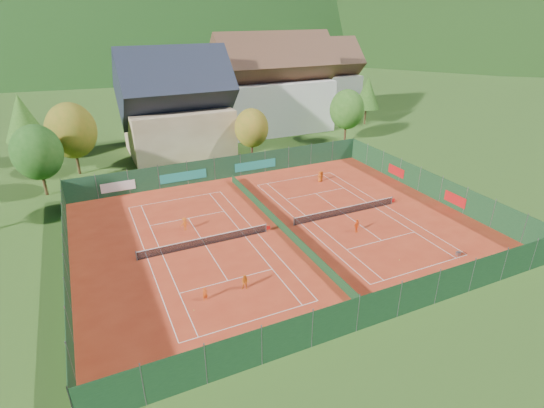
% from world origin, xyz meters
% --- Properties ---
extents(ground, '(600.00, 600.00, 0.00)m').
position_xyz_m(ground, '(0.00, 0.00, -0.02)').
color(ground, '#2C5119').
rests_on(ground, ground).
extents(clay_pad, '(40.00, 32.00, 0.01)m').
position_xyz_m(clay_pad, '(0.00, 0.00, 0.01)').
color(clay_pad, '#B3331A').
rests_on(clay_pad, ground).
extents(court_markings_left, '(11.03, 23.83, 0.00)m').
position_xyz_m(court_markings_left, '(-8.00, 0.00, 0.01)').
color(court_markings_left, white).
rests_on(court_markings_left, ground).
extents(court_markings_right, '(11.03, 23.83, 0.00)m').
position_xyz_m(court_markings_right, '(8.00, 0.00, 0.01)').
color(court_markings_right, white).
rests_on(court_markings_right, ground).
extents(tennis_net_left, '(13.30, 0.10, 1.02)m').
position_xyz_m(tennis_net_left, '(-7.85, 0.00, 0.51)').
color(tennis_net_left, '#59595B').
rests_on(tennis_net_left, ground).
extents(tennis_net_right, '(13.30, 0.10, 1.02)m').
position_xyz_m(tennis_net_right, '(8.15, 0.00, 0.51)').
color(tennis_net_right, '#59595B').
rests_on(tennis_net_right, ground).
extents(court_divider, '(0.03, 28.80, 1.00)m').
position_xyz_m(court_divider, '(0.00, 0.00, 0.50)').
color(court_divider, '#123218').
rests_on(court_divider, ground).
extents(fence_north, '(40.00, 0.10, 3.00)m').
position_xyz_m(fence_north, '(-0.46, 15.99, 1.47)').
color(fence_north, '#153A22').
rests_on(fence_north, ground).
extents(fence_south, '(40.00, 0.04, 3.00)m').
position_xyz_m(fence_south, '(0.00, -16.00, 1.50)').
color(fence_south, '#123419').
rests_on(fence_south, ground).
extents(fence_west, '(0.04, 32.00, 3.00)m').
position_xyz_m(fence_west, '(-20.00, 0.00, 1.50)').
color(fence_west, '#153B1D').
rests_on(fence_west, ground).
extents(fence_east, '(0.09, 32.00, 3.00)m').
position_xyz_m(fence_east, '(20.00, 0.05, 1.48)').
color(fence_east, '#14391B').
rests_on(fence_east, ground).
extents(chalet, '(16.20, 12.00, 16.00)m').
position_xyz_m(chalet, '(-3.00, 30.00, 6.62)').
color(chalet, beige).
rests_on(chalet, ground).
extents(hotel_block_a, '(21.60, 11.00, 17.25)m').
position_xyz_m(hotel_block_a, '(16.00, 36.00, 7.38)').
color(hotel_block_a, silver).
rests_on(hotel_block_a, ground).
extents(hotel_block_b, '(17.28, 10.00, 15.50)m').
position_xyz_m(hotel_block_b, '(30.00, 44.00, 6.62)').
color(hotel_block_b, silver).
rests_on(hotel_block_b, ground).
extents(tree_west_front, '(5.72, 5.72, 8.69)m').
position_xyz_m(tree_west_front, '(-22.00, 20.00, 5.39)').
color(tree_west_front, '#4E361B').
rests_on(tree_west_front, ground).
extents(tree_west_mid, '(6.44, 6.44, 9.78)m').
position_xyz_m(tree_west_mid, '(-18.00, 26.00, 6.07)').
color(tree_west_mid, '#48331A').
rests_on(tree_west_mid, ground).
extents(tree_west_back, '(5.60, 5.60, 10.00)m').
position_xyz_m(tree_west_back, '(-24.00, 34.00, 6.74)').
color(tree_west_back, '#4A321A').
rests_on(tree_west_back, ground).
extents(tree_center, '(5.01, 5.01, 7.60)m').
position_xyz_m(tree_center, '(6.00, 22.00, 4.72)').
color(tree_center, '#462A19').
rests_on(tree_center, ground).
extents(tree_east_front, '(5.72, 5.72, 8.69)m').
position_xyz_m(tree_east_front, '(24.00, 24.00, 5.39)').
color(tree_east_front, '#4D2E1B').
rests_on(tree_east_front, ground).
extents(tree_east_mid, '(5.04, 5.04, 9.00)m').
position_xyz_m(tree_east_mid, '(34.00, 32.00, 6.06)').
color(tree_east_mid, '#453118').
rests_on(tree_east_mid, ground).
extents(tree_east_back, '(7.15, 7.15, 10.86)m').
position_xyz_m(tree_east_back, '(26.00, 40.00, 6.74)').
color(tree_east_back, '#442918').
rests_on(tree_east_back, ground).
extents(mountain_backdrop, '(820.00, 530.00, 242.00)m').
position_xyz_m(mountain_backdrop, '(28.54, 233.48, -39.64)').
color(mountain_backdrop, black).
rests_on(mountain_backdrop, ground).
extents(ball_hopper, '(0.34, 0.34, 0.80)m').
position_xyz_m(ball_hopper, '(12.12, -11.99, 0.56)').
color(ball_hopper, slate).
rests_on(ball_hopper, ground).
extents(loose_ball_0, '(0.07, 0.07, 0.07)m').
position_xyz_m(loose_ball_0, '(-11.61, -8.94, 0.03)').
color(loose_ball_0, '#CCD833').
rests_on(loose_ball_0, ground).
extents(loose_ball_1, '(0.07, 0.07, 0.07)m').
position_xyz_m(loose_ball_1, '(7.18, -9.95, 0.03)').
color(loose_ball_1, '#CCD833').
rests_on(loose_ball_1, ground).
extents(player_left_near, '(0.44, 0.30, 1.19)m').
position_xyz_m(player_left_near, '(-10.45, -8.14, 0.59)').
color(player_left_near, '#D44C12').
rests_on(player_left_near, ground).
extents(player_left_mid, '(0.81, 0.74, 1.34)m').
position_xyz_m(player_left_mid, '(-7.08, -8.09, 0.67)').
color(player_left_mid, '#D76113').
rests_on(player_left_mid, ground).
extents(player_left_far, '(0.97, 0.63, 1.42)m').
position_xyz_m(player_left_far, '(-8.96, 3.94, 0.71)').
color(player_left_far, '#DB5813').
rests_on(player_left_far, ground).
extents(player_right_near, '(0.91, 0.60, 1.44)m').
position_xyz_m(player_right_near, '(6.75, -3.88, 0.72)').
color(player_right_near, '#FB5816').
rests_on(player_right_near, ground).
extents(player_right_far_a, '(0.76, 0.55, 1.44)m').
position_xyz_m(player_right_far_a, '(10.43, 9.56, 0.72)').
color(player_right_far_a, orange).
rests_on(player_right_far_a, ground).
extents(player_right_far_b, '(1.35, 0.99, 1.41)m').
position_xyz_m(player_right_far_b, '(10.70, 9.65, 0.71)').
color(player_right_far_b, '#D65B13').
rests_on(player_right_far_b, ground).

